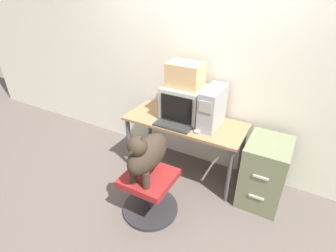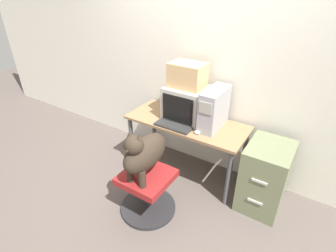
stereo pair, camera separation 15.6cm
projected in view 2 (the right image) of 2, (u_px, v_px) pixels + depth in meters
name	position (u px, v px, depth m)	size (l,w,h in m)	color
ground_plane	(173.00, 184.00, 3.09)	(12.00, 12.00, 0.00)	#564C47
wall_back	(204.00, 62.00, 2.91)	(8.00, 0.05, 2.60)	silver
desk	(186.00, 128.00, 2.99)	(1.37, 0.58, 0.71)	olive
crt_monitor	(186.00, 103.00, 2.92)	(0.44, 0.40, 0.38)	#B7B2A8
pc_tower	(214.00, 109.00, 2.73)	(0.18, 0.45, 0.43)	#99999E
keyboard	(173.00, 126.00, 2.82)	(0.41, 0.16, 0.03)	#2D2D2D
computer_mouse	(197.00, 132.00, 2.69)	(0.07, 0.04, 0.04)	silver
office_chair	(147.00, 192.00, 2.64)	(0.57, 0.57, 0.46)	#262628
dog	(144.00, 153.00, 2.37)	(0.25, 0.55, 0.54)	#33281E
filing_cabinet	(265.00, 176.00, 2.66)	(0.41, 0.53, 0.72)	#6B7251
cardboard_box	(188.00, 75.00, 2.77)	(0.37, 0.27, 0.26)	tan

